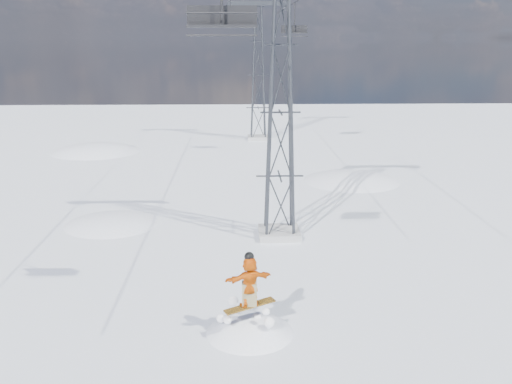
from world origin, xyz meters
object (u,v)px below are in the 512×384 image
at_px(lift_tower_far, 258,75).
at_px(snowboarder_jump, 250,381).
at_px(lift_tower_near, 280,113).
at_px(lift_chair_near, 222,18).

height_order(lift_tower_far, snowboarder_jump, lift_tower_far).
distance_m(lift_tower_far, snowboarder_jump, 34.32).
bearing_deg(lift_tower_far, lift_tower_near, -90.00).
bearing_deg(snowboarder_jump, lift_chair_near, 159.33).
bearing_deg(lift_tower_near, snowboarder_jump, -99.99).
xyz_separation_m(lift_tower_far, snowboarder_jump, (-1.51, -33.54, -7.12)).
relative_size(lift_tower_near, lift_tower_far, 1.00).
bearing_deg(lift_tower_near, lift_tower_far, 90.00).
xyz_separation_m(lift_tower_near, lift_chair_near, (-2.20, -8.28, 3.54)).
xyz_separation_m(lift_tower_far, lift_chair_near, (-2.20, -33.28, 3.54)).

